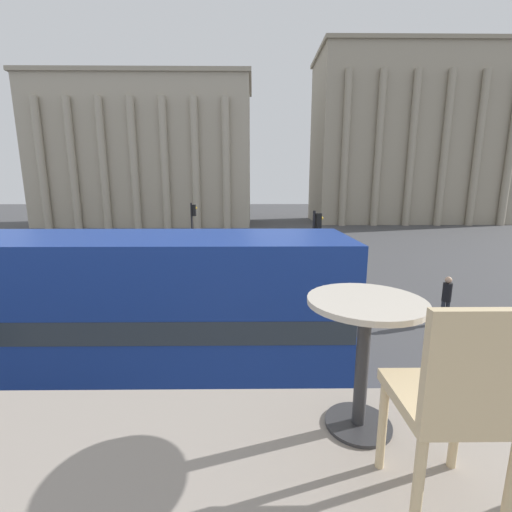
% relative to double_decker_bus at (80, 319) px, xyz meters
% --- Properties ---
extents(double_decker_bus, '(11.38, 2.75, 4.05)m').
position_rel_double_decker_bus_xyz_m(double_decker_bus, '(0.00, 0.00, 0.00)').
color(double_decker_bus, black).
rests_on(double_decker_bus, ground_plane).
extents(cafe_dining_table, '(0.60, 0.60, 0.73)m').
position_rel_double_decker_bus_xyz_m(cafe_dining_table, '(4.29, -5.31, 2.03)').
color(cafe_dining_table, '#2D2D30').
rests_on(cafe_dining_table, cafe_floor_slab).
extents(cafe_chair_0, '(0.40, 0.40, 0.91)m').
position_rel_double_decker_bus_xyz_m(cafe_chair_0, '(4.48, -5.83, 2.01)').
color(cafe_chair_0, '#D1B789').
rests_on(cafe_chair_0, cafe_floor_slab).
extents(plaza_building_left, '(27.72, 11.95, 18.34)m').
position_rel_double_decker_bus_xyz_m(plaza_building_left, '(-10.23, 40.48, 6.90)').
color(plaza_building_left, '#B2A893').
rests_on(plaza_building_left, ground_plane).
extents(plaza_building_right, '(27.09, 11.94, 23.07)m').
position_rel_double_decker_bus_xyz_m(plaza_building_right, '(26.11, 43.83, 9.27)').
color(plaza_building_right, '#A39984').
rests_on(plaza_building_right, ground_plane).
extents(traffic_light_near, '(0.42, 0.24, 4.10)m').
position_rel_double_decker_bus_xyz_m(traffic_light_near, '(6.27, 6.77, 0.41)').
color(traffic_light_near, black).
rests_on(traffic_light_near, ground_plane).
extents(traffic_light_mid, '(0.42, 0.24, 4.06)m').
position_rel_double_decker_bus_xyz_m(traffic_light_mid, '(0.02, 14.29, 0.38)').
color(traffic_light_mid, black).
rests_on(traffic_light_mid, ground_plane).
extents(pedestrian_black, '(0.32, 0.32, 1.81)m').
position_rel_double_decker_bus_xyz_m(pedestrian_black, '(10.91, 5.07, -1.21)').
color(pedestrian_black, '#282B33').
rests_on(pedestrian_black, ground_plane).
extents(pedestrian_yellow, '(0.32, 0.32, 1.66)m').
position_rel_double_decker_bus_xyz_m(pedestrian_yellow, '(-4.93, 17.91, -1.31)').
color(pedestrian_yellow, '#282B33').
rests_on(pedestrian_yellow, ground_plane).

